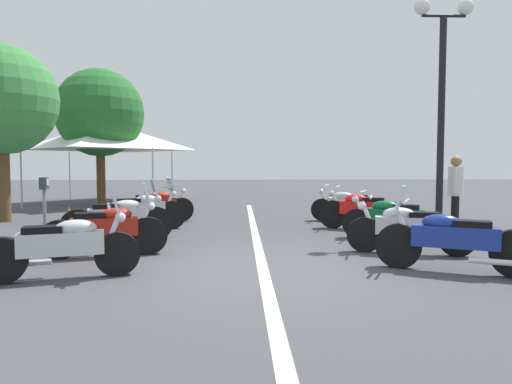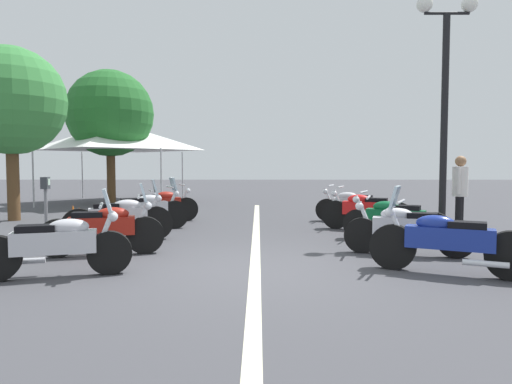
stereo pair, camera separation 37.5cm
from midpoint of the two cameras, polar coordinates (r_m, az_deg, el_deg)
name	(u,v)px [view 2 (the right image)]	position (r m, az deg, el deg)	size (l,w,h in m)	color
ground_plane	(255,270)	(6.71, 1.50, -9.65)	(80.00, 80.00, 0.00)	#424247
lane_centre_stripe	(256,235)	(9.92, 1.10, -5.37)	(14.59, 0.16, 0.01)	beige
motorcycle_left_row_0	(57,244)	(6.65, -22.00, -6.01)	(0.84, 1.96, 1.19)	black
motorcycle_left_row_1	(104,228)	(8.01, -17.12, -4.28)	(0.78, 2.00, 1.21)	black
motorcycle_left_row_2	(120,217)	(9.42, -15.48, -3.05)	(0.89, 2.08, 1.23)	black
motorcycle_left_row_3	(143,210)	(10.85, -12.90, -2.18)	(1.09, 2.05, 1.22)	black
motorcycle_left_row_4	(160,205)	(12.28, -11.01, -1.61)	(1.04, 1.96, 1.00)	black
motorcycle_right_row_0	(447,240)	(6.95, 24.07, -5.53)	(1.10, 2.01, 1.22)	black
motorcycle_right_row_1	(406,229)	(8.14, 19.46, -4.34)	(0.92, 2.04, 0.98)	black
motorcycle_right_row_2	(394,219)	(9.52, 17.91, -3.20)	(1.09, 1.94, 0.99)	black
motorcycle_right_row_3	(366,210)	(10.94, 14.45, -2.21)	(0.98, 2.00, 1.02)	black
motorcycle_right_row_4	(353,205)	(12.39, 12.87, -1.63)	(0.99, 1.96, 0.98)	black
street_lamp_twin_globe	(445,74)	(10.37, 23.48, 13.27)	(0.32, 1.22, 4.89)	black
parking_meter	(46,198)	(9.25, -23.64, -0.71)	(0.19, 0.14, 1.29)	slate
traffic_cone_0	(79,222)	(10.41, -20.15, -3.56)	(0.36, 0.36, 0.61)	orange
traffic_cone_1	(73,219)	(11.08, -20.88, -3.16)	(0.36, 0.36, 0.61)	orange
bystander_0	(460,189)	(10.76, 24.95, 0.35)	(0.46, 0.33, 1.71)	black
roadside_tree_0	(110,114)	(18.33, -17.15, 9.28)	(3.25, 3.25, 5.08)	brown
roadside_tree_1	(11,101)	(14.07, -27.54, 9.96)	(2.90, 2.90, 4.68)	brown
event_tent	(116,136)	(19.18, -16.46, 6.65)	(5.02, 5.02, 3.20)	white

